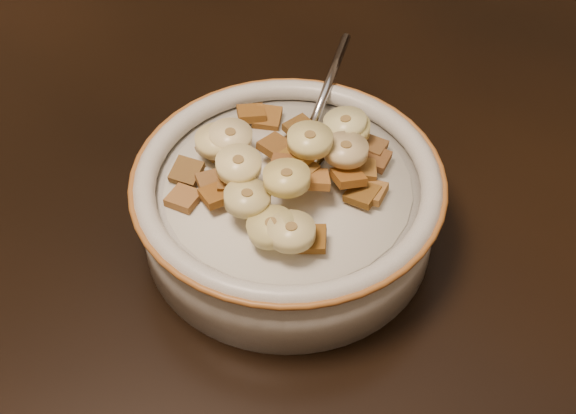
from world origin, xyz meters
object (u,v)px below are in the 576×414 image
Objects in this scene: table at (309,114)px; cereal_bowl at (288,211)px; chair at (461,42)px; spoon at (302,151)px.

table is 6.64× the size of cereal_bowl.
chair is 18.07× the size of spoon.
spoon reaches higher than cereal_bowl.
table is at bearing -75.85° from spoon.
cereal_bowl reaches higher than table.
chair is 0.77m from cereal_bowl.
table is at bearing 121.92° from cereal_bowl.
cereal_bowl is at bearing -57.24° from table.
chair is (-0.11, 0.54, -0.27)m from table.
spoon is (0.07, -0.10, 0.08)m from table.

